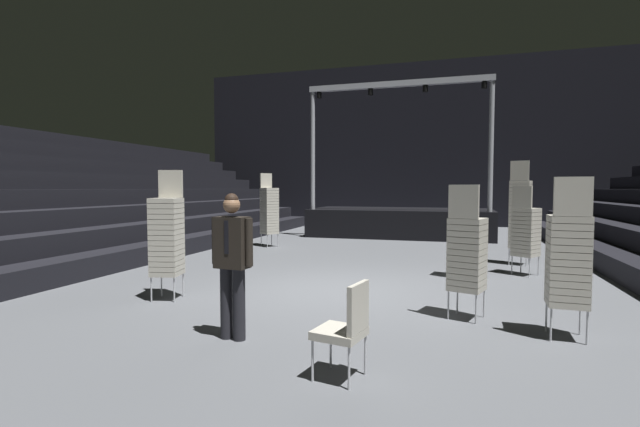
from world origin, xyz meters
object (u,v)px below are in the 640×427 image
at_px(chair_stack_mid_left, 167,235).
at_px(chair_stack_front_left, 568,258).
at_px(man_with_tie, 232,257).
at_px(chair_stack_front_right, 526,231).
at_px(chair_stack_rear_right, 462,236).
at_px(chair_stack_rear_left, 467,252).
at_px(chair_stack_mid_right, 269,210).
at_px(chair_stack_mid_centre, 520,213).
at_px(loose_chair_near_man, 346,325).
at_px(stage_riser, 400,220).

bearing_deg(chair_stack_mid_left, chair_stack_front_left, 165.27).
xyz_separation_m(man_with_tie, chair_stack_mid_left, (-1.96, 1.47, 0.06)).
bearing_deg(chair_stack_mid_left, man_with_tie, 131.13).
bearing_deg(chair_stack_front_right, man_with_tie, -91.62).
distance_m(chair_stack_front_left, chair_stack_rear_right, 3.77).
bearing_deg(man_with_tie, chair_stack_rear_left, -141.91).
distance_m(chair_stack_mid_left, chair_stack_rear_right, 5.75).
relative_size(chair_stack_front_left, chair_stack_rear_left, 1.05).
distance_m(chair_stack_front_right, chair_stack_mid_right, 7.53).
bearing_deg(chair_stack_mid_centre, loose_chair_near_man, -91.06).
height_order(chair_stack_rear_left, loose_chair_near_man, chair_stack_rear_left).
bearing_deg(chair_stack_mid_right, chair_stack_front_left, 80.85).
bearing_deg(chair_stack_mid_centre, chair_stack_mid_left, -121.39).
xyz_separation_m(stage_riser, chair_stack_rear_right, (2.14, -7.74, 0.25)).
bearing_deg(loose_chair_near_man, chair_stack_rear_right, 0.02).
distance_m(man_with_tie, loose_chair_near_man, 1.80).
bearing_deg(chair_stack_rear_left, chair_stack_mid_centre, 94.24).
height_order(chair_stack_front_right, chair_stack_mid_right, chair_stack_mid_right).
relative_size(stage_riser, chair_stack_rear_left, 3.58).
relative_size(chair_stack_mid_left, chair_stack_mid_centre, 0.86).
relative_size(man_with_tie, chair_stack_mid_left, 0.83).
height_order(chair_stack_mid_right, loose_chair_near_man, chair_stack_mid_right).
height_order(man_with_tie, chair_stack_mid_left, chair_stack_mid_left).
relative_size(chair_stack_front_right, chair_stack_rear_right, 1.10).
bearing_deg(chair_stack_rear_left, man_with_tie, -128.79).
height_order(man_with_tie, loose_chair_near_man, man_with_tie).
bearing_deg(chair_stack_rear_left, chair_stack_front_left, -5.55).
bearing_deg(stage_riser, chair_stack_front_left, -73.80).
relative_size(chair_stack_mid_centre, loose_chair_near_man, 2.62).
distance_m(chair_stack_mid_left, loose_chair_near_man, 4.20).
relative_size(man_with_tie, chair_stack_mid_centre, 0.72).
bearing_deg(chair_stack_rear_right, chair_stack_mid_left, 137.32).
bearing_deg(man_with_tie, chair_stack_mid_centre, -115.09).
height_order(chair_stack_mid_left, chair_stack_rear_left, chair_stack_mid_left).
distance_m(chair_stack_front_left, chair_stack_mid_centre, 5.58).
xyz_separation_m(chair_stack_mid_centre, chair_stack_rear_right, (-1.34, -1.99, -0.38)).
distance_m(man_with_tie, chair_stack_front_left, 4.06).
xyz_separation_m(chair_stack_mid_left, loose_chair_near_man, (3.54, -2.19, -0.53)).
height_order(chair_stack_front_left, chair_stack_mid_right, chair_stack_mid_right).
distance_m(chair_stack_mid_centre, chair_stack_rear_right, 2.43).
relative_size(chair_stack_mid_left, chair_stack_rear_right, 1.25).
bearing_deg(stage_riser, man_with_tie, -92.71).
height_order(stage_riser, man_with_tie, stage_riser).
bearing_deg(chair_stack_front_right, chair_stack_mid_centre, 122.35).
relative_size(chair_stack_front_left, chair_stack_front_right, 1.05).
height_order(chair_stack_front_right, loose_chair_near_man, chair_stack_front_right).
height_order(man_with_tie, chair_stack_mid_right, chair_stack_mid_right).
xyz_separation_m(chair_stack_front_left, chair_stack_rear_left, (-1.15, 0.53, -0.04)).
height_order(chair_stack_mid_right, chair_stack_rear_right, chair_stack_mid_right).
xyz_separation_m(chair_stack_front_right, chair_stack_rear_right, (-1.28, -0.62, -0.08)).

